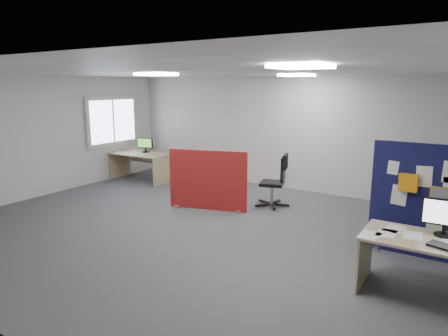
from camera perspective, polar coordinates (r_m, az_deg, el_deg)
The scene contains 14 objects.
floor at distance 6.95m, azimuth -2.38°, elevation -9.06°, with size 9.00×9.00×0.00m, color #4B4D52.
ceiling at distance 6.51m, azimuth -2.58°, elevation 13.77°, with size 9.00×7.00×0.02m, color white.
wall_back at distance 9.65m, azimuth 9.59°, elevation 4.89°, with size 9.00×0.02×2.70m, color silver.
wall_left at distance 9.87m, azimuth -24.46°, elevation 4.16°, with size 0.02×7.00×2.70m, color silver.
window at distance 11.01m, azimuth -15.62°, elevation 6.49°, with size 0.06×1.70×1.30m.
ceiling_lights at distance 6.89m, azimuth 3.04°, elevation 13.40°, with size 4.10×4.10×0.04m.
navy_divider at distance 6.37m, azimuth 29.05°, elevation -4.58°, with size 2.03×0.30×1.67m.
main_desk at distance 5.30m, azimuth 29.08°, elevation -10.86°, with size 1.81×0.80×0.73m.
monitor_main at distance 5.33m, azimuth 29.10°, elevation -5.99°, with size 0.51×0.21×0.44m.
red_divider at distance 8.00m, azimuth -2.34°, elevation -1.84°, with size 1.56×0.52×1.21m.
second_desk at distance 10.76m, azimuth -11.72°, elevation 1.20°, with size 1.63×0.81×0.73m.
monitor_second at distance 10.78m, azimuth -11.17°, elevation 3.34°, with size 0.41×0.19×0.38m.
office_chair at distance 8.26m, azimuth 7.67°, elevation -1.34°, with size 0.72×0.69×1.08m.
desk_papers at distance 5.23m, azimuth 26.61°, elevation -8.91°, with size 1.44×0.84×0.00m.
Camera 1 is at (3.74, -5.32, 2.46)m, focal length 32.00 mm.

